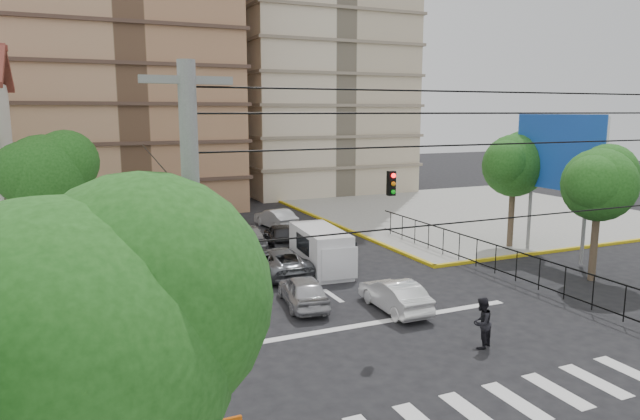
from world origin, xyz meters
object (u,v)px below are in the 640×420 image
van_right_lane (322,251)px  pedestrian_crosswalk (482,323)px  traffic_light_nw (147,232)px  car_silver_front_left (303,291)px  car_white_front_right (394,295)px  van_left_lane (214,220)px

van_right_lane → pedestrian_crosswalk: bearing=-79.1°
pedestrian_crosswalk → van_right_lane: bearing=-111.2°
traffic_light_nw → car_silver_front_left: 7.40m
car_silver_front_left → car_white_front_right: 3.95m
van_right_lane → car_white_front_right: size_ratio=1.26×
van_left_lane → pedestrian_crosswalk: van_left_lane is taller
van_left_lane → car_silver_front_left: (0.03, -16.36, -0.30)m
van_left_lane → car_white_front_right: van_left_lane is taller
car_silver_front_left → van_right_lane: bearing=-114.1°
car_silver_front_left → traffic_light_nw: bearing=-21.8°
traffic_light_nw → car_silver_front_left: traffic_light_nw is taller
traffic_light_nw → car_white_front_right: bearing=-31.0°
traffic_light_nw → pedestrian_crosswalk: 14.62m
traffic_light_nw → car_silver_front_left: bearing=-30.4°
van_right_lane → car_silver_front_left: (-2.95, -4.60, -0.41)m
van_left_lane → car_white_front_right: size_ratio=1.11×
traffic_light_nw → van_left_lane: traffic_light_nw is taller
car_silver_front_left → car_white_front_right: size_ratio=0.99×
van_right_lane → car_silver_front_left: 5.48m
van_right_lane → pedestrian_crosswalk: (1.22, -11.30, -0.18)m
car_silver_front_left → car_white_front_right: (3.35, -2.09, -0.02)m
van_left_lane → pedestrian_crosswalk: size_ratio=2.46×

